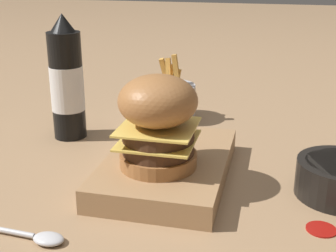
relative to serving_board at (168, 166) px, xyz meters
name	(u,v)px	position (x,y,z in m)	size (l,w,h in m)	color
ground_plane	(161,176)	(0.00, 0.01, -0.02)	(6.00, 6.00, 0.00)	#9E7A56
serving_board	(168,166)	(0.00, 0.00, 0.00)	(0.29, 0.19, 0.04)	#A37A51
burger	(158,121)	(-0.04, 0.01, 0.09)	(0.12, 0.12, 0.14)	#9E6638
ketchup_bottle	(67,83)	(0.13, 0.23, 0.09)	(0.06, 0.06, 0.24)	black
fries_basket	(170,101)	(0.28, 0.06, 0.02)	(0.11, 0.11, 0.15)	#B7B7BC
spoon	(27,235)	(-0.22, 0.13, -0.01)	(0.03, 0.18, 0.01)	silver
ketchup_puddle	(321,229)	(-0.11, -0.23, -0.02)	(0.04, 0.04, 0.00)	#9E140F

